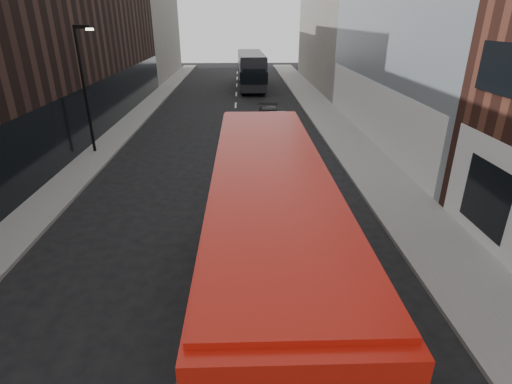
{
  "coord_description": "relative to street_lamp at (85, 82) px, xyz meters",
  "views": [
    {
      "loc": [
        0.56,
        -5.28,
        7.51
      ],
      "look_at": [
        0.97,
        6.14,
        2.5
      ],
      "focal_mm": 28.0,
      "sensor_mm": 36.0,
      "label": 1
    }
  ],
  "objects": [
    {
      "name": "car_a",
      "position": [
        9.34,
        -4.97,
        -3.39
      ],
      "size": [
        2.15,
        4.74,
        1.58
      ],
      "primitive_type": "imported",
      "rotation": [
        0.0,
        0.0,
        -0.06
      ],
      "color": "black",
      "rests_on": "ground"
    },
    {
      "name": "car_c",
      "position": [
        10.82,
        6.0,
        -3.5
      ],
      "size": [
        1.91,
        4.69,
        1.36
      ],
      "primitive_type": "imported",
      "rotation": [
        0.0,
        0.0,
        0.0
      ],
      "color": "black",
      "rests_on": "ground"
    },
    {
      "name": "street_lamp",
      "position": [
        0.0,
        0.0,
        0.0
      ],
      "size": [
        1.06,
        0.22,
        7.0
      ],
      "color": "black",
      "rests_on": "sidewalk_left"
    },
    {
      "name": "sidewalk_left",
      "position": [
        0.22,
        7.0,
        -4.11
      ],
      "size": [
        2.0,
        80.0,
        0.15
      ],
      "primitive_type": "cube",
      "color": "slate",
      "rests_on": "ground"
    },
    {
      "name": "building_left_mid",
      "position": [
        -3.28,
        12.0,
        2.82
      ],
      "size": [
        5.0,
        24.0,
        14.0
      ],
      "primitive_type": "cube",
      "color": "black",
      "rests_on": "ground"
    },
    {
      "name": "grey_bus",
      "position": [
        9.91,
        23.83,
        -2.1
      ],
      "size": [
        3.12,
        12.12,
        3.89
      ],
      "rotation": [
        0.0,
        0.0,
        0.02
      ],
      "color": "black",
      "rests_on": "ground"
    },
    {
      "name": "building_left_far",
      "position": [
        -3.28,
        34.0,
        2.32
      ],
      "size": [
        5.0,
        20.0,
        13.0
      ],
      "primitive_type": "cube",
      "color": "slate",
      "rests_on": "ground"
    },
    {
      "name": "red_bus",
      "position": [
        9.4,
        -14.9,
        -1.67
      ],
      "size": [
        2.69,
        11.25,
        4.53
      ],
      "rotation": [
        0.0,
        0.0,
        -0.0
      ],
      "color": "#9F1309",
      "rests_on": "ground"
    },
    {
      "name": "car_b",
      "position": [
        11.08,
        3.58,
        -3.43
      ],
      "size": [
        1.79,
        4.64,
        1.51
      ],
      "primitive_type": "imported",
      "rotation": [
        0.0,
        0.0,
        0.04
      ],
      "color": "gray",
      "rests_on": "ground"
    },
    {
      "name": "sidewalk_right",
      "position": [
        15.72,
        7.0,
        -4.11
      ],
      "size": [
        3.0,
        80.0,
        0.15
      ],
      "primitive_type": "cube",
      "color": "slate",
      "rests_on": "ground"
    }
  ]
}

